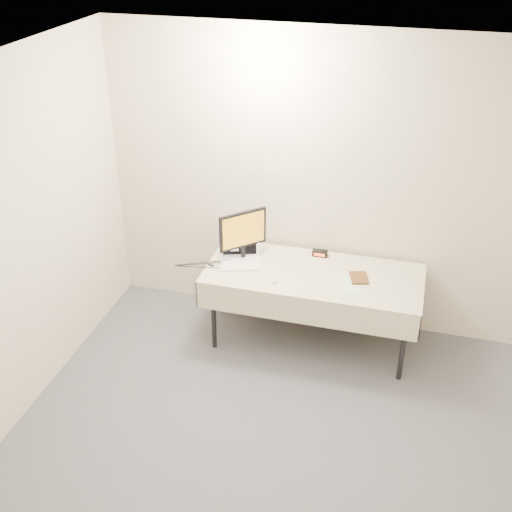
% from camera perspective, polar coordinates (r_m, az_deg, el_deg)
% --- Properties ---
extents(back_wall, '(4.00, 0.10, 2.70)m').
position_cam_1_polar(back_wall, '(5.64, 6.31, 6.14)').
color(back_wall, beige).
rests_on(back_wall, ground).
extents(table, '(1.86, 0.81, 0.74)m').
position_cam_1_polar(table, '(5.56, 5.12, -2.06)').
color(table, black).
rests_on(table, ground).
extents(laptop, '(0.42, 0.41, 0.23)m').
position_cam_1_polar(laptop, '(5.65, -1.45, 0.06)').
color(laptop, white).
rests_on(laptop, table).
extents(monitor, '(0.34, 0.34, 0.46)m').
position_cam_1_polar(monitor, '(5.58, -1.18, 2.15)').
color(monitor, black).
rests_on(monitor, table).
extents(book, '(0.14, 0.06, 0.19)m').
position_cam_1_polar(book, '(5.43, 8.45, -1.15)').
color(book, brown).
rests_on(book, table).
extents(alarm_clock, '(0.14, 0.06, 0.06)m').
position_cam_1_polar(alarm_clock, '(5.77, 5.70, 0.25)').
color(alarm_clock, black).
rests_on(alarm_clock, table).
extents(clicker, '(0.06, 0.10, 0.02)m').
position_cam_1_polar(clicker, '(5.39, 1.64, -2.13)').
color(clicker, '#BCBCBE').
rests_on(clicker, table).
extents(paper_form, '(0.23, 0.35, 0.00)m').
position_cam_1_polar(paper_form, '(5.41, 8.32, -2.42)').
color(paper_form, '#BEEABA').
rests_on(paper_form, table).
extents(usb_dongle, '(0.06, 0.03, 0.01)m').
position_cam_1_polar(usb_dongle, '(5.62, -4.02, -0.82)').
color(usb_dongle, black).
rests_on(usb_dongle, table).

